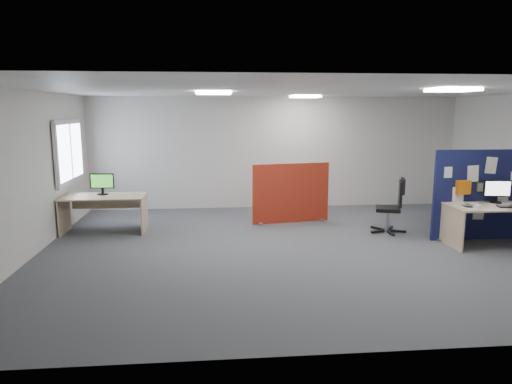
{
  "coord_description": "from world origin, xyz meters",
  "views": [
    {
      "loc": [
        -1.5,
        -7.56,
        2.38
      ],
      "look_at": [
        -0.8,
        0.07,
        1.0
      ],
      "focal_mm": 32.0,
      "sensor_mm": 36.0,
      "label": 1
    }
  ],
  "objects": [
    {
      "name": "red_divider",
      "position": [
        0.11,
        1.88,
        0.62
      ],
      "size": [
        1.68,
        0.33,
        1.27
      ],
      "rotation": [
        0.0,
        0.0,
        0.17
      ],
      "color": "maroon",
      "rests_on": "floor"
    },
    {
      "name": "monitor_main",
      "position": [
        3.54,
        0.07,
        0.96
      ],
      "size": [
        0.47,
        0.2,
        0.41
      ],
      "rotation": [
        0.0,
        0.0,
        -0.15
      ],
      "color": "black",
      "rests_on": "main_desk"
    },
    {
      "name": "wall_back",
      "position": [
        0.0,
        3.5,
        1.35
      ],
      "size": [
        9.0,
        0.02,
        2.7
      ],
      "primitive_type": "cube",
      "color": "silver",
      "rests_on": "floor"
    },
    {
      "name": "ceiling",
      "position": [
        0.0,
        0.0,
        2.7
      ],
      "size": [
        9.0,
        7.0,
        0.02
      ],
      "primitive_type": "cube",
      "color": "white",
      "rests_on": "wall_back"
    },
    {
      "name": "main_desk",
      "position": [
        3.58,
        -0.08,
        0.57
      ],
      "size": [
        1.95,
        0.87,
        0.73
      ],
      "color": "tan",
      "rests_on": "floor"
    },
    {
      "name": "wall_front",
      "position": [
        0.0,
        -3.5,
        1.35
      ],
      "size": [
        9.0,
        0.02,
        2.7
      ],
      "primitive_type": "cube",
      "color": "silver",
      "rests_on": "floor"
    },
    {
      "name": "second_desk",
      "position": [
        -3.68,
        1.47,
        0.55
      ],
      "size": [
        1.6,
        0.8,
        0.73
      ],
      "color": "tan",
      "rests_on": "floor"
    },
    {
      "name": "wall_left",
      "position": [
        -4.5,
        0.0,
        1.35
      ],
      "size": [
        0.02,
        7.0,
        2.7
      ],
      "primitive_type": "cube",
      "color": "silver",
      "rests_on": "floor"
    },
    {
      "name": "floor",
      "position": [
        0.0,
        0.0,
        0.0
      ],
      "size": [
        9.0,
        9.0,
        0.0
      ],
      "primitive_type": "plane",
      "color": "#4C4E53",
      "rests_on": "ground"
    },
    {
      "name": "keyboard",
      "position": [
        3.59,
        -0.32,
        0.74
      ],
      "size": [
        0.48,
        0.28,
        0.02
      ],
      "primitive_type": "cube",
      "rotation": [
        0.0,
        0.0,
        -0.23
      ],
      "color": "black",
      "rests_on": "main_desk"
    },
    {
      "name": "navy_divider",
      "position": [
        3.47,
        0.27,
        0.84
      ],
      "size": [
        2.03,
        0.3,
        1.68
      ],
      "color": "#100E36",
      "rests_on": "floor"
    },
    {
      "name": "window",
      "position": [
        -4.44,
        2.0,
        1.55
      ],
      "size": [
        0.06,
        1.7,
        1.3
      ],
      "color": "white",
      "rests_on": "wall_left"
    },
    {
      "name": "office_chair",
      "position": [
        1.97,
        0.85,
        0.61
      ],
      "size": [
        0.71,
        0.68,
        1.07
      ],
      "rotation": [
        0.0,
        0.0,
        -0.33
      ],
      "color": "black",
      "rests_on": "floor"
    },
    {
      "name": "desk_papers",
      "position": [
        3.25,
        -0.09,
        0.73
      ],
      "size": [
        1.45,
        0.82,
        0.0
      ],
      "color": "white",
      "rests_on": "main_desk"
    },
    {
      "name": "ceiling_lights",
      "position": [
        0.33,
        0.67,
        2.67
      ],
      "size": [
        4.1,
        4.1,
        0.04
      ],
      "color": "white",
      "rests_on": "ceiling"
    },
    {
      "name": "monitor_second",
      "position": [
        -3.72,
        1.56,
        0.96
      ],
      "size": [
        0.46,
        0.21,
        0.42
      ],
      "rotation": [
        0.0,
        0.0,
        -0.06
      ],
      "color": "black",
      "rests_on": "second_desk"
    }
  ]
}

